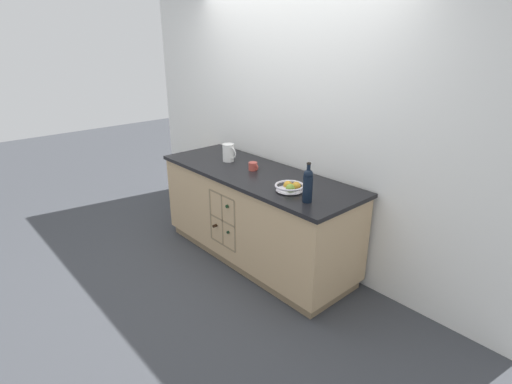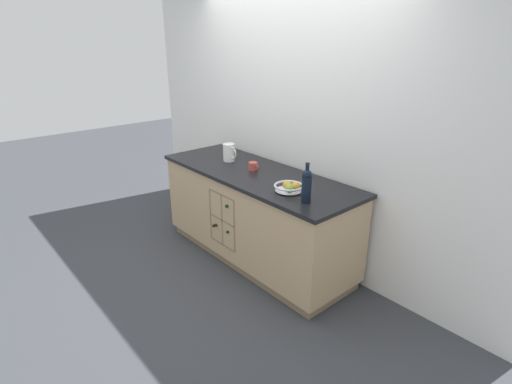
% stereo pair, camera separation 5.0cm
% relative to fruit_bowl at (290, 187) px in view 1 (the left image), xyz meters
% --- Properties ---
extents(ground_plane, '(14.00, 14.00, 0.00)m').
position_rel_fruit_bowl_xyz_m(ground_plane, '(-0.55, 0.12, -0.94)').
color(ground_plane, '#383A3F').
extents(back_wall, '(4.47, 0.06, 2.55)m').
position_rel_fruit_bowl_xyz_m(back_wall, '(-0.55, 0.54, 0.34)').
color(back_wall, white).
rests_on(back_wall, ground_plane).
extents(kitchen_island, '(2.11, 0.77, 0.90)m').
position_rel_fruit_bowl_xyz_m(kitchen_island, '(-0.55, 0.11, -0.48)').
color(kitchen_island, '#8B7354').
rests_on(kitchen_island, ground_plane).
extents(fruit_bowl, '(0.24, 0.24, 0.08)m').
position_rel_fruit_bowl_xyz_m(fruit_bowl, '(0.00, 0.00, 0.00)').
color(fruit_bowl, silver).
rests_on(fruit_bowl, kitchen_island).
extents(white_pitcher, '(0.18, 0.12, 0.18)m').
position_rel_fruit_bowl_xyz_m(white_pitcher, '(-1.00, 0.14, 0.05)').
color(white_pitcher, white).
rests_on(white_pitcher, kitchen_island).
extents(ceramic_mug, '(0.12, 0.08, 0.08)m').
position_rel_fruit_bowl_xyz_m(ceramic_mug, '(-0.61, 0.14, -0.00)').
color(ceramic_mug, '#B7473D').
rests_on(ceramic_mug, kitchen_island).
extents(standing_wine_bottle, '(0.08, 0.08, 0.31)m').
position_rel_fruit_bowl_xyz_m(standing_wine_bottle, '(0.24, -0.06, 0.10)').
color(standing_wine_bottle, black).
rests_on(standing_wine_bottle, kitchen_island).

